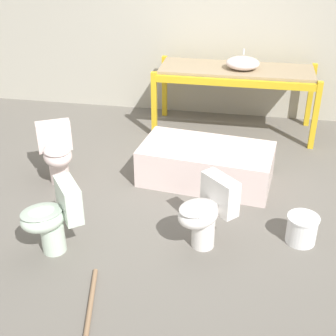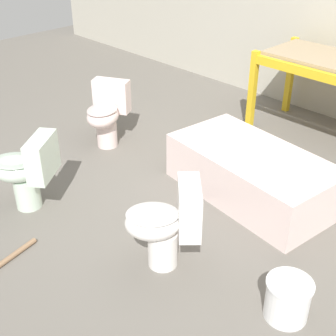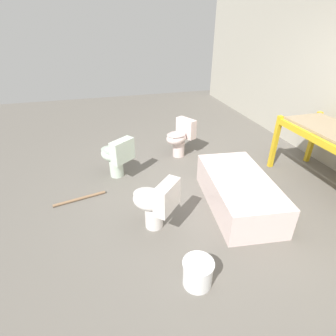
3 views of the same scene
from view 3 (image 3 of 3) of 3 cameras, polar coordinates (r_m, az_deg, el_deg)
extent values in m
plane|color=#666059|center=(3.94, 9.89, -5.49)|extent=(12.00, 12.00, 0.00)
cube|color=gold|center=(4.72, 22.25, 5.20)|extent=(0.07, 0.07, 0.91)
cube|color=gold|center=(5.21, 29.01, 5.82)|extent=(0.07, 0.07, 0.91)
cube|color=gold|center=(3.89, 32.09, 3.70)|extent=(2.10, 0.06, 0.09)
cube|color=silver|center=(3.66, 15.07, -5.04)|extent=(1.56, 0.94, 0.43)
cube|color=beige|center=(3.59, 15.34, -3.33)|extent=(1.47, 0.85, 0.18)
cylinder|color=silver|center=(4.89, 2.33, 4.21)|extent=(0.22, 0.22, 0.28)
ellipsoid|color=silver|center=(4.75, 1.80, 6.49)|extent=(0.46, 0.50, 0.22)
ellipsoid|color=#BBA7A3|center=(4.72, 1.82, 7.34)|extent=(0.44, 0.47, 0.03)
cube|color=silver|center=(4.87, 3.95, 8.69)|extent=(0.41, 0.31, 0.35)
cylinder|color=silver|center=(4.33, -11.15, 0.05)|extent=(0.22, 0.22, 0.28)
ellipsoid|color=silver|center=(4.27, -12.07, 3.03)|extent=(0.50, 0.49, 0.22)
ellipsoid|color=#A3B3A3|center=(4.24, -12.17, 3.95)|extent=(0.48, 0.46, 0.03)
cube|color=silver|center=(4.04, -9.88, 3.72)|extent=(0.35, 0.39, 0.35)
cylinder|color=white|center=(3.26, -3.09, -10.53)|extent=(0.22, 0.22, 0.28)
ellipsoid|color=white|center=(3.14, -4.29, -6.91)|extent=(0.50, 0.50, 0.22)
ellipsoid|color=beige|center=(3.10, -4.34, -5.78)|extent=(0.48, 0.48, 0.03)
cube|color=white|center=(2.96, -0.21, -6.30)|extent=(0.38, 0.37, 0.35)
cylinder|color=white|center=(2.70, 6.49, -21.75)|extent=(0.28, 0.28, 0.28)
cylinder|color=white|center=(2.60, 6.66, -19.93)|extent=(0.30, 0.30, 0.02)
cylinder|color=#8C6B4C|center=(3.95, -18.63, -6.35)|extent=(0.19, 0.72, 0.04)
camera|label=1|loc=(3.73, -76.64, 17.12)|focal=50.00mm
camera|label=2|loc=(1.43, -85.97, 7.93)|focal=50.00mm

